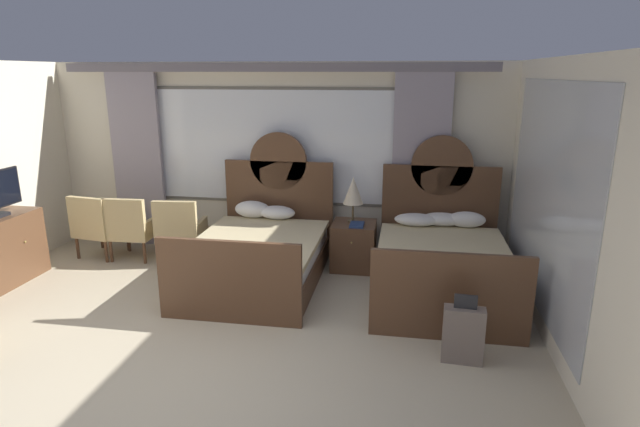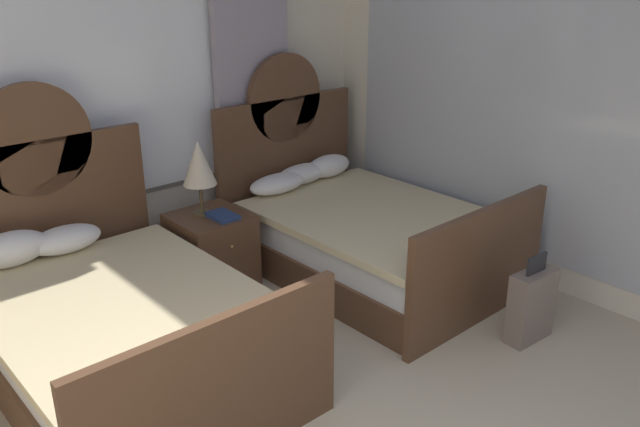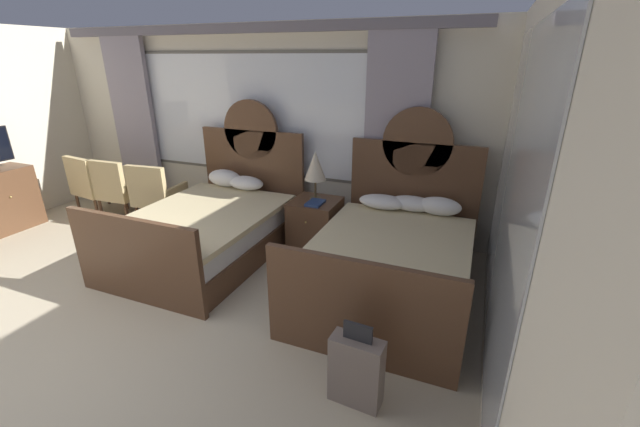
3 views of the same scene
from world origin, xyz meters
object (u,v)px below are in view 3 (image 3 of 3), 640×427
at_px(table_lamp_on_nightstand, 315,166).
at_px(suitcase_on_floor, 356,371).
at_px(bed_near_mirror, 392,259).
at_px(nightstand_between_beds, 315,224).
at_px(armchair_by_window_centre, 118,187).
at_px(armchair_by_window_left, 156,193).
at_px(bed_near_window, 211,227).
at_px(armchair_by_window_right, 93,184).
at_px(book_on_nightstand, 315,203).

distance_m(table_lamp_on_nightstand, suitcase_on_floor, 2.68).
relative_size(bed_near_mirror, suitcase_on_floor, 3.46).
height_order(nightstand_between_beds, armchair_by_window_centre, armchair_by_window_centre).
height_order(table_lamp_on_nightstand, armchair_by_window_left, table_lamp_on_nightstand).
bearing_deg(bed_near_window, bed_near_mirror, 0.20).
height_order(armchair_by_window_centre, armchair_by_window_right, same).
bearing_deg(armchair_by_window_left, armchair_by_window_right, 179.98).
bearing_deg(book_on_nightstand, suitcase_on_floor, -60.46).
bearing_deg(bed_near_mirror, table_lamp_on_nightstand, 148.68).
bearing_deg(armchair_by_window_right, bed_near_mirror, -5.54).
bearing_deg(bed_near_window, armchair_by_window_centre, 166.79).
height_order(bed_near_window, nightstand_between_beds, bed_near_window).
bearing_deg(bed_near_window, table_lamp_on_nightstand, 32.66).
relative_size(table_lamp_on_nightstand, armchair_by_window_centre, 0.66).
bearing_deg(armchair_by_window_right, armchair_by_window_left, -0.02).
relative_size(armchair_by_window_centre, armchair_by_window_right, 1.00).
xyz_separation_m(table_lamp_on_nightstand, book_on_nightstand, (0.07, -0.18, -0.40)).
bearing_deg(suitcase_on_floor, book_on_nightstand, 119.54).
height_order(bed_near_window, suitcase_on_floor, bed_near_window).
relative_size(nightstand_between_beds, suitcase_on_floor, 0.96).
relative_size(book_on_nightstand, armchair_by_window_centre, 0.29).
bearing_deg(armchair_by_window_left, table_lamp_on_nightstand, 5.70).
xyz_separation_m(bed_near_mirror, suitcase_on_floor, (0.10, -1.55, -0.09)).
relative_size(bed_near_mirror, armchair_by_window_centre, 2.49).
height_order(armchair_by_window_centre, suitcase_on_floor, armchair_by_window_centre).
height_order(book_on_nightstand, armchair_by_window_centre, armchair_by_window_centre).
height_order(table_lamp_on_nightstand, suitcase_on_floor, table_lamp_on_nightstand).
height_order(nightstand_between_beds, armchair_by_window_left, armchair_by_window_left).
height_order(bed_near_window, bed_near_mirror, same).
xyz_separation_m(table_lamp_on_nightstand, suitcase_on_floor, (1.24, -2.25, -0.78)).
bearing_deg(table_lamp_on_nightstand, armchair_by_window_left, -174.30).
height_order(bed_near_mirror, armchair_by_window_left, bed_near_mirror).
xyz_separation_m(nightstand_between_beds, armchair_by_window_right, (-3.62, -0.17, 0.16)).
bearing_deg(book_on_nightstand, armchair_by_window_left, -178.67).
bearing_deg(armchair_by_window_left, suitcase_on_floor, -29.18).
distance_m(armchair_by_window_right, suitcase_on_floor, 5.25).
height_order(bed_near_window, armchair_by_window_left, bed_near_window).
height_order(table_lamp_on_nightstand, book_on_nightstand, table_lamp_on_nightstand).
distance_m(armchair_by_window_left, armchair_by_window_right, 1.24).
bearing_deg(nightstand_between_beds, bed_near_mirror, -29.43).
bearing_deg(book_on_nightstand, table_lamp_on_nightstand, 112.10).
xyz_separation_m(armchair_by_window_centre, armchair_by_window_right, (-0.52, 0.00, 0.00)).
height_order(armchair_by_window_left, armchair_by_window_right, same).
bearing_deg(armchair_by_window_right, armchair_by_window_centre, -0.09).
distance_m(table_lamp_on_nightstand, armchair_by_window_centre, 3.14).
bearing_deg(nightstand_between_beds, armchair_by_window_right, -177.31).
bearing_deg(armchair_by_window_centre, armchair_by_window_left, 0.03).
xyz_separation_m(bed_near_mirror, table_lamp_on_nightstand, (-1.14, 0.69, 0.69)).
xyz_separation_m(table_lamp_on_nightstand, armchair_by_window_left, (-2.36, -0.24, -0.57)).
distance_m(bed_near_window, table_lamp_on_nightstand, 1.47).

